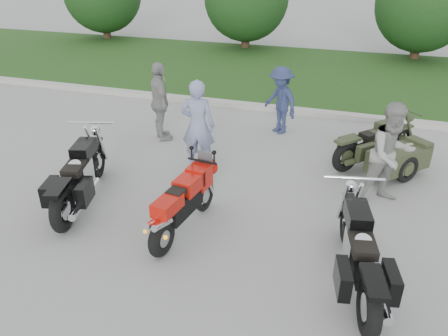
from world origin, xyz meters
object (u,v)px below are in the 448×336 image
(cruiser_left, at_px, (79,179))
(person_grey, at_px, (391,154))
(cruiser_sidecar, at_px, (387,153))
(person_stripe, at_px, (198,126))
(cruiser_right, at_px, (360,256))
(person_back, at_px, (160,102))
(person_denim, at_px, (280,101))
(sportbike_red, at_px, (183,203))

(cruiser_left, xyz_separation_m, person_grey, (5.14, 1.79, 0.42))
(cruiser_sidecar, distance_m, person_stripe, 3.86)
(cruiser_right, distance_m, person_back, 6.08)
(person_denim, bearing_deg, person_grey, -7.95)
(sportbike_red, relative_size, person_stripe, 1.04)
(cruiser_sidecar, xyz_separation_m, person_back, (-5.07, 0.12, 0.51))
(cruiser_left, xyz_separation_m, cruiser_right, (4.79, -0.67, -0.01))
(cruiser_right, relative_size, person_stripe, 1.32)
(person_grey, bearing_deg, cruiser_sidecar, 53.81)
(sportbike_red, height_order, person_back, person_back)
(cruiser_right, relative_size, person_denim, 1.52)
(person_stripe, relative_size, person_back, 1.02)
(person_grey, relative_size, person_back, 1.01)
(person_stripe, xyz_separation_m, person_denim, (1.18, 2.46, -0.12))
(sportbike_red, xyz_separation_m, person_grey, (3.06, 2.02, 0.38))
(sportbike_red, height_order, person_denim, person_denim)
(sportbike_red, xyz_separation_m, person_stripe, (-0.59, 2.22, 0.39))
(sportbike_red, bearing_deg, person_denim, 89.77)
(cruiser_sidecar, bearing_deg, person_back, -139.02)
(person_stripe, bearing_deg, cruiser_left, 46.85)
(cruiser_left, bearing_deg, cruiser_sidecar, 14.61)
(cruiser_left, distance_m, person_back, 3.18)
(cruiser_left, xyz_separation_m, cruiser_sidecar, (5.16, 3.02, -0.09))
(cruiser_right, bearing_deg, cruiser_left, 160.10)
(cruiser_right, xyz_separation_m, person_stripe, (-3.31, 2.66, 0.45))
(sportbike_red, relative_size, cruiser_right, 0.79)
(cruiser_right, relative_size, cruiser_sidecar, 1.20)
(cruiser_left, height_order, person_grey, person_grey)
(sportbike_red, distance_m, person_stripe, 2.33)
(sportbike_red, distance_m, person_grey, 3.69)
(person_back, bearing_deg, person_denim, -101.66)
(person_stripe, xyz_separation_m, person_back, (-1.39, 1.16, -0.02))
(person_grey, xyz_separation_m, person_back, (-5.05, 1.36, -0.01))
(cruiser_left, height_order, cruiser_right, cruiser_left)
(person_denim, relative_size, person_back, 0.89)
(cruiser_right, height_order, person_grey, person_grey)
(sportbike_red, relative_size, cruiser_sidecar, 0.94)
(cruiser_sidecar, height_order, person_denim, person_denim)
(sportbike_red, bearing_deg, cruiser_left, -179.50)
(cruiser_left, bearing_deg, person_back, 72.61)
(person_grey, bearing_deg, sportbike_red, 178.60)
(cruiser_sidecar, xyz_separation_m, person_denim, (-2.50, 1.42, 0.41))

